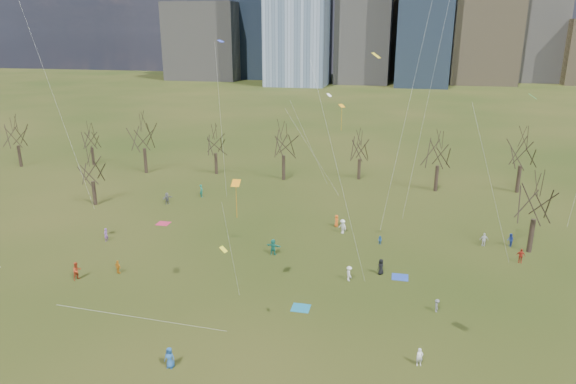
% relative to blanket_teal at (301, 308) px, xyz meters
% --- Properties ---
extents(ground, '(500.00, 500.00, 0.00)m').
position_rel_blanket_teal_xyz_m(ground, '(-3.69, -0.65, -0.01)').
color(ground, black).
rests_on(ground, ground).
extents(bare_tree_row, '(113.04, 29.80, 9.50)m').
position_rel_blanket_teal_xyz_m(bare_tree_row, '(-3.78, 36.58, 6.10)').
color(bare_tree_row, black).
rests_on(bare_tree_row, ground).
extents(blanket_teal, '(1.60, 1.50, 0.03)m').
position_rel_blanket_teal_xyz_m(blanket_teal, '(0.00, 0.00, 0.00)').
color(blanket_teal, '#176B8F').
rests_on(blanket_teal, ground).
extents(blanket_navy, '(1.60, 1.50, 0.03)m').
position_rel_blanket_teal_xyz_m(blanket_navy, '(8.47, 7.95, 0.00)').
color(blanket_navy, '#2240A2').
rests_on(blanket_navy, ground).
extents(blanket_crimson, '(1.60, 1.50, 0.03)m').
position_rel_blanket_teal_xyz_m(blanket_crimson, '(-21.07, 16.51, 0.00)').
color(blanket_crimson, '#AE2243').
rests_on(blanket_crimson, ground).
extents(person_0, '(0.81, 0.53, 1.63)m').
position_rel_blanket_teal_xyz_m(person_0, '(-7.65, -10.25, 0.80)').
color(person_0, '#215193').
rests_on(person_0, ground).
extents(person_1, '(0.59, 0.48, 1.41)m').
position_rel_blanket_teal_xyz_m(person_1, '(10.03, -6.05, 0.69)').
color(person_1, white).
rests_on(person_1, ground).
extents(person_2, '(0.98, 1.09, 1.84)m').
position_rel_blanket_teal_xyz_m(person_2, '(-22.49, 0.58, 0.91)').
color(person_2, '#A63417').
rests_on(person_2, ground).
extents(person_3, '(0.51, 0.80, 1.19)m').
position_rel_blanket_teal_xyz_m(person_3, '(11.66, 2.00, 0.58)').
color(person_3, slate).
rests_on(person_3, ground).
extents(person_4, '(0.90, 0.62, 1.42)m').
position_rel_blanket_teal_xyz_m(person_4, '(-19.27, 2.63, 0.69)').
color(person_4, orange).
rests_on(person_4, ground).
extents(person_5, '(1.73, 0.76, 1.80)m').
position_rel_blanket_teal_xyz_m(person_5, '(-5.15, 10.49, 0.89)').
color(person_5, '#1B7A67').
rests_on(person_5, ground).
extents(person_6, '(0.89, 0.95, 1.64)m').
position_rel_blanket_teal_xyz_m(person_6, '(6.54, 8.22, 0.80)').
color(person_6, black).
rests_on(person_6, ground).
extents(person_7, '(0.44, 0.62, 1.59)m').
position_rel_blanket_teal_xyz_m(person_7, '(-25.03, 9.89, 0.78)').
color(person_7, '#8654A9').
rests_on(person_7, ground).
extents(person_8, '(0.63, 0.62, 1.03)m').
position_rel_blanket_teal_xyz_m(person_8, '(6.09, 15.80, 0.50)').
color(person_8, '#265FA8').
rests_on(person_8, ground).
extents(person_9, '(1.30, 1.23, 1.77)m').
position_rel_blanket_teal_xyz_m(person_9, '(1.49, 18.24, 0.87)').
color(person_9, white).
rests_on(person_9, ground).
extents(person_10, '(0.94, 0.45, 1.56)m').
position_rel_blanket_teal_xyz_m(person_10, '(20.77, 14.17, 0.76)').
color(person_10, '#AB2618').
rests_on(person_10, ground).
extents(person_11, '(1.18, 1.58, 1.66)m').
position_rel_blanket_teal_xyz_m(person_11, '(-23.92, 23.80, 0.81)').
color(person_11, slate).
rests_on(person_11, ground).
extents(person_12, '(0.56, 0.79, 1.53)m').
position_rel_blanket_teal_xyz_m(person_12, '(0.50, 20.30, 0.75)').
color(person_12, '#E25B19').
rests_on(person_12, ground).
extents(person_13, '(0.65, 0.80, 1.89)m').
position_rel_blanket_teal_xyz_m(person_13, '(-20.39, 27.84, 0.93)').
color(person_13, '#186D56').
rests_on(person_13, ground).
extents(person_14, '(0.65, 0.81, 1.56)m').
position_rel_blanket_teal_xyz_m(person_14, '(20.49, 18.40, 0.77)').
color(person_14, '#263FA5').
rests_on(person_14, ground).
extents(person_15, '(0.94, 1.13, 1.52)m').
position_rel_blanket_teal_xyz_m(person_15, '(3.58, 6.17, 0.75)').
color(person_15, silver).
rests_on(person_15, ground).
extents(person_16, '(0.96, 0.48, 1.58)m').
position_rel_blanket_teal_xyz_m(person_16, '(17.61, 17.90, 0.77)').
color(person_16, silver).
rests_on(person_16, ground).
extents(kites_airborne, '(63.13, 50.99, 36.92)m').
position_rel_blanket_teal_xyz_m(kites_airborne, '(2.34, 12.11, 13.97)').
color(kites_airborne, orange).
rests_on(kites_airborne, ground).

